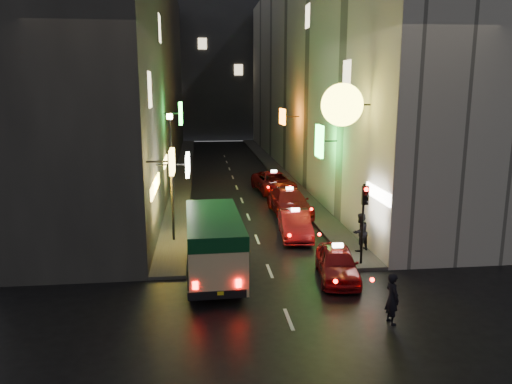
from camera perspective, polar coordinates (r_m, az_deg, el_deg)
name	(u,v)px	position (r m, az deg, el deg)	size (l,w,h in m)	color
building_left	(137,71)	(45.52, -13.44, 13.33)	(7.66, 52.00, 18.00)	#3C3A36
building_right	(318,71)	(46.52, 7.10, 13.52)	(8.29, 52.00, 18.00)	#B5B1A6
building_far	(216,64)	(77.34, -4.62, 14.38)	(30.00, 10.00, 22.00)	#333338
sidewalk_left	(184,172)	(45.86, -8.25, 2.32)	(1.50, 52.00, 0.15)	#464441
sidewalk_right	(276,170)	(46.39, 2.31, 2.54)	(1.50, 52.00, 0.15)	#464441
minibus	(214,239)	(20.20, -4.84, -5.35)	(2.27, 6.09, 2.60)	beige
taxi_near	(337,261)	(20.54, 9.27, -7.74)	(2.63, 5.06, 1.71)	maroon
taxi_second	(295,222)	(25.73, 4.49, -3.48)	(2.47, 5.22, 1.78)	maroon
taxi_third	(289,200)	(30.40, 3.85, -0.91)	(2.51, 5.67, 1.94)	maroon
taxi_far	(274,181)	(36.74, 2.05, 1.31)	(2.84, 5.66, 1.90)	maroon
pedestrian_crossing	(392,295)	(17.17, 15.32, -11.29)	(0.65, 0.42, 1.96)	black
pedestrian_sidewalk	(360,230)	(23.58, 11.83, -4.23)	(0.77, 0.48, 2.04)	black
traffic_light	(364,207)	(21.43, 12.28, -1.68)	(0.26, 0.43, 3.50)	black
lamp_post	(171,169)	(24.57, -9.64, 2.61)	(0.28, 0.28, 6.22)	black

